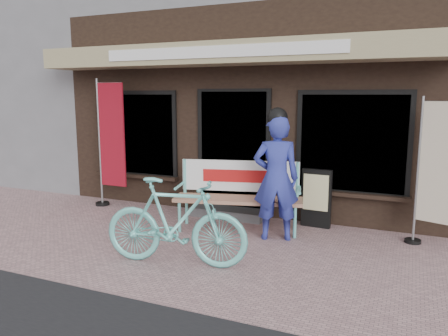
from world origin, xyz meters
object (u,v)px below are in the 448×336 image
at_px(bicycle, 175,222).
at_px(menu_stand, 316,198).
at_px(bench, 239,190).
at_px(nobori_cream, 434,171).
at_px(person, 276,176).
at_px(nobori_red, 110,142).

bearing_deg(bicycle, menu_stand, -39.41).
xyz_separation_m(bench, bicycle, (-0.17, -1.70, -0.08)).
distance_m(bench, nobori_cream, 2.79).
bearing_deg(person, bench, 139.63).
distance_m(person, nobori_cream, 2.14).
height_order(bench, bicycle, bicycle).
xyz_separation_m(bench, nobori_cream, (2.74, 0.29, 0.45)).
bearing_deg(bicycle, nobori_red, 41.30).
xyz_separation_m(nobori_red, nobori_cream, (5.45, -0.05, -0.16)).
bearing_deg(nobori_red, nobori_cream, -0.40).
bearing_deg(person, menu_stand, 42.27).
height_order(bicycle, menu_stand, bicycle).
xyz_separation_m(bench, nobori_red, (-2.71, 0.34, 0.61)).
height_order(nobori_red, nobori_cream, nobori_red).
height_order(bench, person, person).
xyz_separation_m(nobori_red, menu_stand, (3.81, 0.22, -0.75)).
height_order(person, nobori_red, nobori_red).
distance_m(bicycle, nobori_cream, 3.57).
bearing_deg(nobori_cream, person, -145.73).
relative_size(bench, person, 1.06).
relative_size(person, menu_stand, 2.05).
distance_m(bench, bicycle, 1.71).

